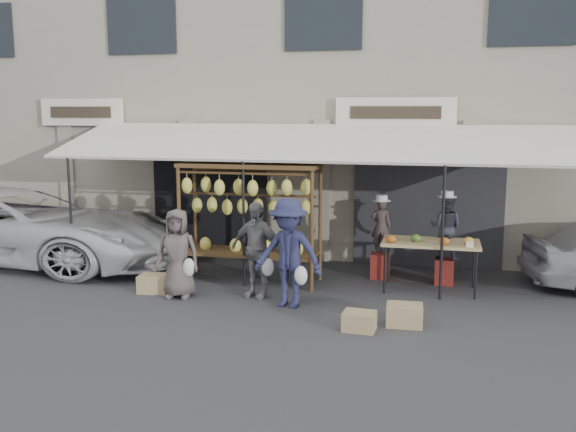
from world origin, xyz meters
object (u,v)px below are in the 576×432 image
(banana_rack, at_px, (249,200))
(crate_far, at_px, (154,283))
(customer_mid, at_px, (256,250))
(customer_left, at_px, (178,253))
(van, at_px, (8,207))
(vendor_right, at_px, (446,227))
(vendor_left, at_px, (381,226))
(produce_table, at_px, (431,244))
(customer_right, at_px, (288,253))
(crate_near_b, at_px, (404,315))
(crate_near_a, at_px, (359,321))

(banana_rack, bearing_deg, crate_far, -144.16)
(customer_mid, bearing_deg, banana_rack, 128.67)
(customer_left, xyz_separation_m, van, (-4.61, 1.75, 0.38))
(vendor_right, distance_m, customer_left, 4.88)
(vendor_right, bearing_deg, van, 13.96)
(crate_far, bearing_deg, vendor_left, 26.53)
(produce_table, distance_m, van, 8.84)
(customer_mid, relative_size, customer_right, 0.93)
(vendor_left, relative_size, crate_near_b, 1.97)
(banana_rack, relative_size, vendor_right, 2.18)
(customer_left, distance_m, crate_near_a, 3.46)
(customer_left, bearing_deg, crate_near_a, -21.93)
(customer_left, bearing_deg, banana_rack, 47.89)
(customer_left, bearing_deg, customer_mid, 9.14)
(customer_mid, bearing_deg, crate_near_a, -18.40)
(customer_right, bearing_deg, vendor_right, 47.62)
(produce_table, bearing_deg, van, 177.63)
(vendor_left, height_order, crate_near_b, vendor_left)
(customer_left, xyz_separation_m, crate_far, (-0.54, 0.17, -0.61))
(customer_right, relative_size, van, 0.32)
(customer_right, xyz_separation_m, crate_near_b, (1.92, -0.51, -0.74))
(vendor_left, xyz_separation_m, van, (-7.89, -0.32, 0.14))
(banana_rack, bearing_deg, vendor_left, 19.85)
(crate_near_b, bearing_deg, produce_table, 80.78)
(crate_near_a, height_order, crate_far, crate_far)
(crate_near_a, distance_m, crate_near_b, 0.74)
(vendor_left, distance_m, customer_right, 2.52)
(vendor_left, bearing_deg, produce_table, 146.18)
(crate_near_a, xyz_separation_m, van, (-7.88, 2.73, 1.01))
(vendor_left, bearing_deg, customer_mid, 43.81)
(customer_mid, xyz_separation_m, customer_right, (0.67, -0.42, 0.07))
(vendor_right, distance_m, customer_right, 3.21)
(vendor_right, xyz_separation_m, van, (-9.09, -0.17, 0.07))
(customer_left, bearing_deg, van, 154.03)
(customer_right, distance_m, crate_far, 2.63)
(vendor_right, xyz_separation_m, crate_far, (-5.01, -1.75, -0.92))
(vendor_left, bearing_deg, banana_rack, 22.17)
(crate_near_b, bearing_deg, customer_left, 171.22)
(banana_rack, height_order, vendor_left, banana_rack)
(banana_rack, xyz_separation_m, crate_near_b, (2.97, -1.83, -1.40))
(customer_mid, bearing_deg, vendor_left, 56.97)
(crate_near_b, distance_m, van, 8.88)
(customer_mid, bearing_deg, vendor_right, 42.10)
(produce_table, relative_size, customer_mid, 1.02)
(produce_table, relative_size, customer_left, 1.10)
(vendor_right, height_order, customer_left, vendor_right)
(banana_rack, xyz_separation_m, customer_right, (1.06, -1.31, -0.67))
(crate_far, distance_m, van, 4.48)
(vendor_left, relative_size, vendor_right, 0.89)
(customer_mid, height_order, crate_far, customer_mid)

